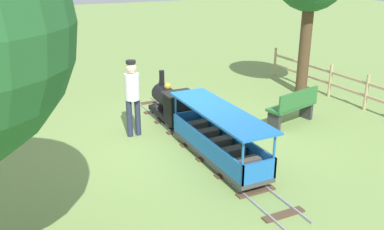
{
  "coord_description": "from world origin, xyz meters",
  "views": [
    {
      "loc": [
        -3.48,
        -7.23,
        3.48
      ],
      "look_at": [
        0.0,
        -0.09,
        0.55
      ],
      "focal_mm": 39.12,
      "sensor_mm": 36.0,
      "label": 1
    }
  ],
  "objects_px": {
    "locomotive": "(172,103)",
    "conductor_person": "(132,92)",
    "passenger_car": "(219,140)",
    "park_bench": "(293,107)"
  },
  "relations": [
    {
      "from": "passenger_car",
      "to": "park_bench",
      "type": "distance_m",
      "value": 2.59
    },
    {
      "from": "locomotive",
      "to": "passenger_car",
      "type": "height_order",
      "value": "locomotive"
    },
    {
      "from": "passenger_car",
      "to": "conductor_person",
      "type": "relative_size",
      "value": 1.67
    },
    {
      "from": "locomotive",
      "to": "conductor_person",
      "type": "distance_m",
      "value": 1.13
    },
    {
      "from": "passenger_car",
      "to": "park_bench",
      "type": "height_order",
      "value": "passenger_car"
    },
    {
      "from": "conductor_person",
      "to": "park_bench",
      "type": "relative_size",
      "value": 1.19
    },
    {
      "from": "passenger_car",
      "to": "conductor_person",
      "type": "bearing_deg",
      "value": 118.15
    },
    {
      "from": "locomotive",
      "to": "passenger_car",
      "type": "xyz_separation_m",
      "value": [
        0.0,
        -2.12,
        -0.07
      ]
    },
    {
      "from": "conductor_person",
      "to": "park_bench",
      "type": "distance_m",
      "value": 3.59
    },
    {
      "from": "locomotive",
      "to": "conductor_person",
      "type": "bearing_deg",
      "value": -165.08
    }
  ]
}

